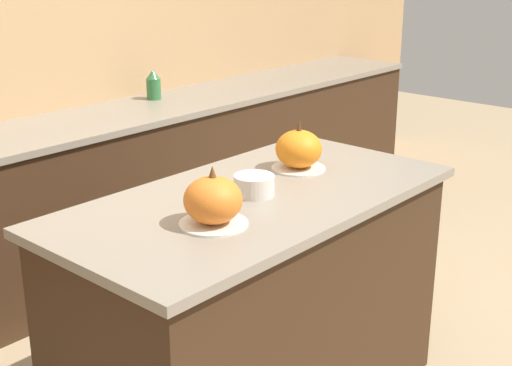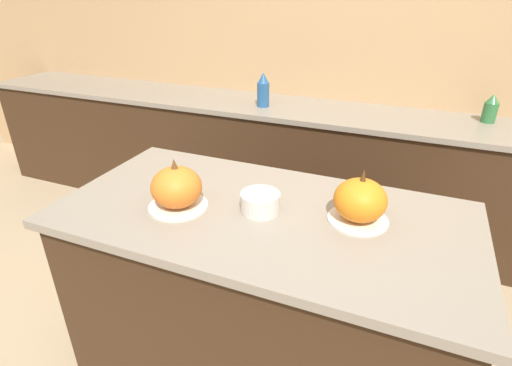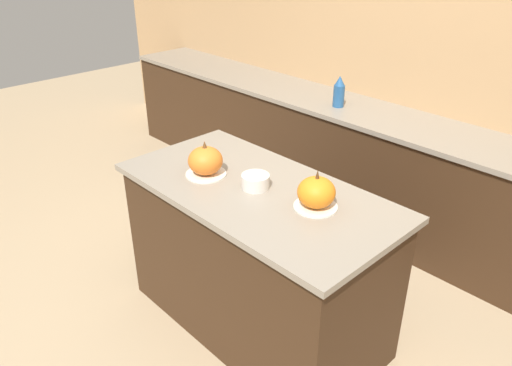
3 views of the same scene
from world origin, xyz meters
name	(u,v)px [view 2 (image 2 of 3)]	position (x,y,z in m)	size (l,w,h in m)	color
wall_back	(356,52)	(0.00, 1.79, 1.25)	(8.00, 0.06, 2.50)	tan
kitchen_island	(261,304)	(0.00, 0.00, 0.46)	(1.55, 0.78, 0.92)	#382314
back_counter	(336,172)	(0.00, 1.46, 0.45)	(6.00, 0.60, 0.90)	#382314
pumpkin_cake_left	(177,188)	(-0.31, -0.09, 1.00)	(0.23, 0.23, 0.20)	silver
pumpkin_cake_right	(360,201)	(0.34, 0.07, 1.00)	(0.22, 0.22, 0.20)	silver
bottle_tall	(263,90)	(-0.55, 1.39, 1.02)	(0.09, 0.09, 0.24)	#235184
bottle_short	(491,109)	(0.89, 1.59, 0.99)	(0.09, 0.09, 0.18)	#2D6B38
mixing_bowl	(260,202)	(-0.01, 0.00, 0.96)	(0.15, 0.15, 0.07)	beige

